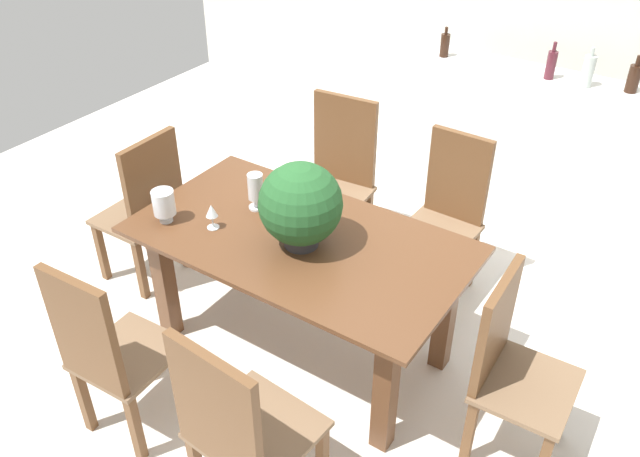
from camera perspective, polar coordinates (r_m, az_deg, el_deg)
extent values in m
plane|color=silver|center=(3.98, 0.59, -7.99)|extent=(7.04, 7.04, 0.00)
cube|color=brown|center=(3.34, -1.78, -0.93)|extent=(1.72, 0.95, 0.03)
cube|color=brown|center=(3.77, -13.33, -4.54)|extent=(0.09, 0.09, 0.74)
cube|color=brown|center=(3.12, 5.71, -13.79)|extent=(0.09, 0.09, 0.74)
cube|color=brown|center=(4.13, -7.07, 0.05)|extent=(0.09, 0.09, 0.74)
cube|color=brown|center=(3.54, 10.82, -7.15)|extent=(0.09, 0.09, 0.74)
cube|color=brown|center=(4.35, -2.86, -0.23)|extent=(0.05, 0.05, 0.43)
cube|color=brown|center=(4.19, 1.85, -1.74)|extent=(0.05, 0.05, 0.43)
cube|color=brown|center=(4.64, -0.28, 2.26)|extent=(0.05, 0.05, 0.43)
cube|color=brown|center=(4.49, 4.21, 0.93)|extent=(0.05, 0.05, 0.43)
cube|color=brown|center=(4.29, 0.75, 2.85)|extent=(0.52, 0.52, 0.03)
cube|color=brown|center=(4.31, 2.17, 7.73)|extent=(0.44, 0.08, 0.60)
cube|color=brown|center=(4.58, -14.89, 0.48)|extent=(0.04, 0.04, 0.43)
cube|color=brown|center=(4.39, -18.42, -1.88)|extent=(0.04, 0.04, 0.43)
cube|color=brown|center=(4.36, -11.71, -0.92)|extent=(0.04, 0.04, 0.43)
cube|color=brown|center=(4.16, -15.28, -3.46)|extent=(0.04, 0.04, 0.43)
cube|color=brown|center=(4.25, -15.52, 1.06)|extent=(0.43, 0.46, 0.03)
cube|color=brown|center=(3.97, -14.27, 3.80)|extent=(0.05, 0.42, 0.57)
cube|color=brown|center=(4.04, 6.31, -3.59)|extent=(0.05, 0.05, 0.43)
cube|color=brown|center=(3.93, 10.63, -5.33)|extent=(0.05, 0.05, 0.43)
cube|color=brown|center=(4.33, 8.97, -0.91)|extent=(0.05, 0.05, 0.43)
cube|color=brown|center=(4.22, 13.05, -2.45)|extent=(0.05, 0.05, 0.43)
cube|color=brown|center=(3.99, 10.07, -0.45)|extent=(0.43, 0.48, 0.03)
cube|color=brown|center=(4.01, 11.89, 4.45)|extent=(0.38, 0.05, 0.56)
cube|color=brown|center=(3.24, -5.63, -15.65)|extent=(0.05, 0.05, 0.43)
cube|color=brown|center=(2.89, -5.47, -16.93)|extent=(0.51, 0.48, 0.03)
cube|color=brown|center=(2.57, -9.04, -15.43)|extent=(0.44, 0.07, 0.58)
cube|color=brown|center=(3.44, -11.46, -12.50)|extent=(0.05, 0.05, 0.43)
cube|color=brown|center=(3.62, -15.58, -10.27)|extent=(0.05, 0.05, 0.43)
cube|color=brown|center=(3.28, -15.70, -16.27)|extent=(0.05, 0.05, 0.43)
cube|color=brown|center=(3.48, -19.78, -13.67)|extent=(0.05, 0.05, 0.43)
cube|color=brown|center=(3.29, -16.24, -10.46)|extent=(0.43, 0.46, 0.03)
cube|color=brown|center=(3.00, -19.81, -8.48)|extent=(0.38, 0.06, 0.58)
cube|color=brown|center=(3.45, 20.52, -14.29)|extent=(0.05, 0.05, 0.43)
cube|color=brown|center=(3.23, 12.80, -16.79)|extent=(0.05, 0.05, 0.43)
cube|color=brown|center=(3.48, 15.12, -12.46)|extent=(0.05, 0.05, 0.43)
cube|color=brown|center=(3.17, 17.50, -12.89)|extent=(0.43, 0.47, 0.03)
cube|color=brown|center=(3.01, 15.03, -8.16)|extent=(0.05, 0.42, 0.52)
cylinder|color=#333338|center=(3.26, -1.65, -0.77)|extent=(0.17, 0.17, 0.09)
sphere|color=#235628|center=(3.15, -1.70, 2.15)|extent=(0.41, 0.41, 0.41)
sphere|color=silver|center=(3.17, 0.92, 1.24)|extent=(0.05, 0.05, 0.05)
sphere|color=silver|center=(3.27, 0.46, 2.37)|extent=(0.05, 0.05, 0.05)
sphere|color=silver|center=(3.05, -0.41, 1.07)|extent=(0.05, 0.05, 0.05)
sphere|color=silver|center=(3.07, 0.37, 2.71)|extent=(0.04, 0.04, 0.04)
sphere|color=silver|center=(3.11, 1.05, 2.56)|extent=(0.04, 0.04, 0.04)
sphere|color=silver|center=(3.13, -3.72, 4.44)|extent=(0.04, 0.04, 0.04)
cylinder|color=silver|center=(3.57, -5.51, 1.87)|extent=(0.08, 0.08, 0.01)
cylinder|color=silver|center=(3.56, -5.53, 2.29)|extent=(0.03, 0.03, 0.05)
cylinder|color=silver|center=(3.51, -5.62, 3.64)|extent=(0.08, 0.08, 0.14)
cylinder|color=silver|center=(3.55, -13.18, 0.73)|extent=(0.07, 0.07, 0.01)
cylinder|color=silver|center=(3.53, -13.23, 1.05)|extent=(0.02, 0.02, 0.04)
cylinder|color=silver|center=(3.49, -13.41, 2.21)|extent=(0.12, 0.12, 0.13)
cylinder|color=silver|center=(3.45, -9.23, 0.11)|extent=(0.06, 0.06, 0.00)
cylinder|color=silver|center=(3.43, -9.29, 0.61)|extent=(0.01, 0.01, 0.07)
cone|color=silver|center=(3.39, -9.39, 1.56)|extent=(0.06, 0.06, 0.07)
cube|color=white|center=(5.00, 17.78, 6.82)|extent=(1.96, 0.58, 1.00)
cylinder|color=black|center=(5.05, 10.76, 15.33)|extent=(0.07, 0.07, 0.16)
cylinder|color=black|center=(5.01, 10.90, 16.49)|extent=(0.02, 0.02, 0.05)
cylinder|color=black|center=(4.79, 25.53, 11.62)|extent=(0.08, 0.08, 0.18)
cylinder|color=black|center=(4.75, 25.89, 12.95)|extent=(0.03, 0.03, 0.07)
cylinder|color=#511E28|center=(4.81, 19.38, 13.21)|extent=(0.07, 0.07, 0.19)
cylinder|color=#511E28|center=(4.77, 19.68, 14.61)|extent=(0.02, 0.02, 0.06)
cylinder|color=#B2BFB7|center=(4.76, 22.20, 12.50)|extent=(0.08, 0.08, 0.21)
cylinder|color=#B2BFB7|center=(4.72, 22.56, 13.97)|extent=(0.03, 0.03, 0.06)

